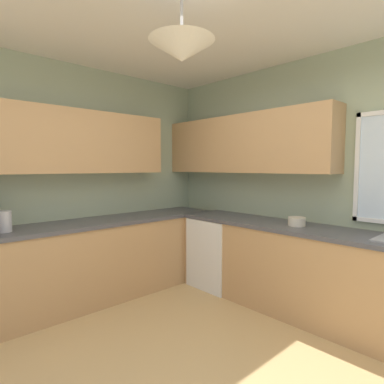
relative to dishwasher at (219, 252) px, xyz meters
The scene contains 7 objects.
ground_plane 1.95m from the dishwasher, 55.41° to the right, with size 9.02×9.02×0.00m, color tan.
room_shell 1.76m from the dishwasher, 74.70° to the right, with size 4.22×3.93×2.76m.
counter_run_left 1.70m from the dishwasher, 112.87° to the right, with size 0.65×3.54×0.91m.
counter_run_back 1.29m from the dishwasher, ahead, with size 3.31×0.65×0.91m.
dishwasher is the anchor object (origin of this frame).
kettle 2.44m from the dishwasher, 105.68° to the right, with size 0.14×0.14×0.20m, color #B7B7BC.
bowl 1.18m from the dishwasher, ahead, with size 0.18×0.18×0.09m, color beige.
Camera 1 is at (1.63, -1.42, 1.52)m, focal length 29.80 mm.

